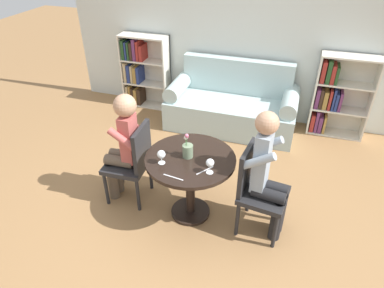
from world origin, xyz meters
TOP-DOWN VIEW (x-y plane):
  - ground_plane at (0.00, 0.00)m, footprint 16.00×16.00m
  - back_wall at (0.00, 2.31)m, footprint 5.20×0.05m
  - round_table at (0.00, 0.00)m, footprint 0.85×0.85m
  - couch at (0.00, 1.89)m, footprint 1.79×0.80m
  - bookshelf_left at (-1.52, 2.15)m, footprint 0.73×0.28m
  - bookshelf_right at (1.34, 2.15)m, footprint 0.73×0.28m
  - chair_left at (-0.64, 0.05)m, footprint 0.44×0.44m
  - chair_right at (0.64, 0.02)m, footprint 0.47×0.47m
  - person_left at (-0.72, 0.04)m, footprint 0.43×0.35m
  - person_right at (0.72, 0.00)m, footprint 0.44×0.37m
  - wine_glass_left at (-0.22, -0.16)m, footprint 0.08×0.08m
  - wine_glass_right at (0.23, -0.16)m, footprint 0.07×0.07m
  - flower_vase at (-0.03, 0.01)m, footprint 0.10×0.10m
  - knife_left_setting at (0.18, -0.15)m, footprint 0.12×0.16m
  - fork_left_setting at (-0.05, -0.32)m, footprint 0.19×0.04m

SIDE VIEW (x-z plane):
  - ground_plane at x=0.00m, z-range 0.00..0.00m
  - couch at x=0.00m, z-range -0.15..0.77m
  - chair_left at x=-0.64m, z-range 0.04..0.94m
  - chair_right at x=0.64m, z-range 0.04..0.94m
  - round_table at x=0.00m, z-range 0.19..0.90m
  - bookshelf_right at x=1.34m, z-range -0.01..1.11m
  - bookshelf_left at x=-1.52m, z-range 0.00..1.13m
  - person_left at x=-0.72m, z-range 0.06..1.29m
  - person_right at x=0.72m, z-range 0.04..1.32m
  - knife_left_setting at x=0.18m, z-range 0.70..0.71m
  - fork_left_setting at x=-0.05m, z-range 0.70..0.71m
  - flower_vase at x=-0.03m, z-range 0.66..0.91m
  - wine_glass_left at x=-0.22m, z-range 0.73..0.86m
  - wine_glass_right at x=0.23m, z-range 0.73..0.87m
  - back_wall at x=0.00m, z-range 0.00..2.70m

